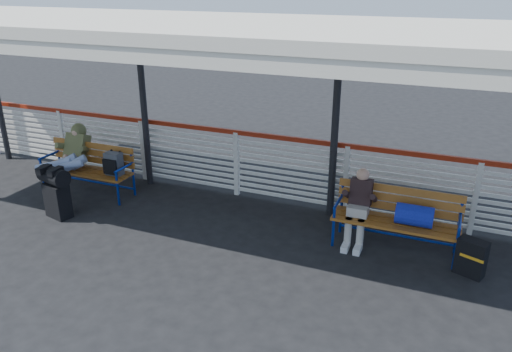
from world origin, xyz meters
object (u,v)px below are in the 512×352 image
at_px(luggage_stack, 56,190).
at_px(companion_person, 359,206).
at_px(bench_left, 95,164).
at_px(suitcase_side, 471,258).
at_px(bench_right, 404,214).
at_px(traveler_man, 67,160).

distance_m(luggage_stack, companion_person, 4.90).
distance_m(bench_left, suitcase_side, 6.44).
bearing_deg(bench_right, luggage_stack, -168.98).
height_order(luggage_stack, companion_person, companion_person).
distance_m(bench_right, traveler_man, 5.80).
height_order(traveler_man, suitcase_side, traveler_man).
bearing_deg(suitcase_side, bench_left, -161.18).
bearing_deg(companion_person, suitcase_side, -10.54).
bearing_deg(bench_left, traveler_man, -130.90).
relative_size(bench_right, traveler_man, 1.10).
distance_m(luggage_stack, suitcase_side, 6.43).
distance_m(bench_left, bench_right, 5.48).
bearing_deg(luggage_stack, traveler_man, 130.41).
bearing_deg(bench_left, bench_right, 0.23).
bearing_deg(luggage_stack, bench_right, 24.73).
xyz_separation_m(luggage_stack, traveler_man, (-0.35, 0.69, 0.25)).
height_order(bench_right, traveler_man, traveler_man).
distance_m(luggage_stack, bench_right, 5.54).
xyz_separation_m(traveler_man, suitcase_side, (6.73, 0.06, -0.47)).
bearing_deg(suitcase_side, bench_right, -176.96).
distance_m(luggage_stack, traveler_man, 0.81).
bearing_deg(companion_person, bench_right, 1.52).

